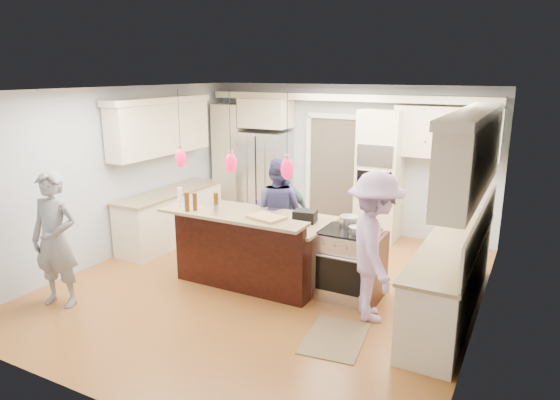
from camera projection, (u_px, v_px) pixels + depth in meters
The scene contains 23 objects.
ground_plane at pixel (269, 284), 7.09m from camera, with size 6.00×6.00×0.00m, color #AF7530.
room_shell at pixel (268, 157), 6.63m from camera, with size 5.54×6.04×2.72m.
refrigerator at pixel (265, 177), 9.83m from camera, with size 0.90×0.70×1.80m, color #B7B7BC.
oven_column at pixel (379, 176), 8.74m from camera, with size 0.72×0.69×2.30m.
back_upper_cabinets at pixel (305, 140), 9.37m from camera, with size 5.30×0.61×2.54m.
right_counter_run at pixel (458, 232), 5.97m from camera, with size 0.64×3.10×2.51m.
left_cabinets at pixel (167, 183), 8.62m from camera, with size 0.64×2.30×2.51m.
kitchen_island at pixel (256, 247), 7.14m from camera, with size 2.10×1.46×1.12m.
island_range at pixel (350, 264), 6.58m from camera, with size 0.82×0.71×0.92m.
pendant_lights at pixel (231, 163), 6.31m from camera, with size 1.75×0.15×1.03m.
person_bar_end at pixel (55, 240), 6.27m from camera, with size 0.64×0.42×1.75m, color gray.
person_far_left at pixel (278, 211), 7.75m from camera, with size 0.80×0.63×1.65m, color navy.
person_far_right at pixel (286, 211), 8.04m from camera, with size 0.87×0.36×1.48m, color #435C5E.
person_range_side at pixel (375, 247), 5.91m from camera, with size 1.18×0.68×1.82m, color #B591C4.
floor_rug at pixel (335, 338), 5.64m from camera, with size 0.64×0.93×0.01m, color olive.
water_bottle at pixel (180, 197), 6.84m from camera, with size 0.06×0.06×0.27m, color silver.
beer_bottle_a at pixel (195, 202), 6.65m from camera, with size 0.06×0.06×0.24m, color #4D2D0D.
beer_bottle_b at pixel (187, 202), 6.61m from camera, with size 0.07×0.07×0.26m, color #4D2D0D.
beer_bottle_c at pixel (216, 202), 6.58m from camera, with size 0.06×0.06×0.26m, color #4D2D0D.
drink_can at pixel (216, 210), 6.47m from camera, with size 0.07×0.07×0.13m, color #B7B7BC.
cutting_board at pixel (266, 217), 6.30m from camera, with size 0.44×0.31×0.03m, color tan.
pot_large at pixel (349, 221), 6.63m from camera, with size 0.25×0.25×0.15m, color #B7B7BC.
pot_small at pixel (356, 230), 6.36m from camera, with size 0.18×0.18×0.09m, color #B7B7BC.
Camera 1 is at (3.22, -5.73, 2.93)m, focal length 32.00 mm.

